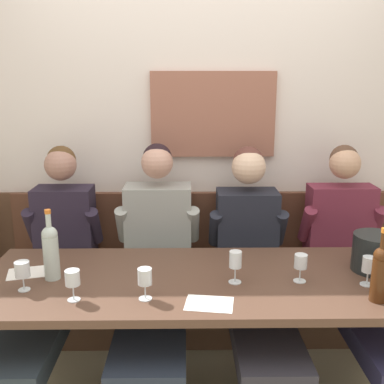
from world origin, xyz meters
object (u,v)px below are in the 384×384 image
object	(u,v)px
person_center_left_seat	(52,269)
wine_glass_mid_right	(22,270)
person_right_seat	(155,268)
wall_bench	(201,294)
ice_bucket	(376,253)
wine_bottle_clear_water	(380,272)
wine_glass_center_rear	(235,261)
dining_table	(206,292)
person_center_right_seat	(358,273)
wine_bottle_amber_mid	(51,250)
wine_glass_by_bottle	(145,278)
wine_glass_center_front	(73,280)
wine_glass_mid_left	(369,266)
person_left_seat	(253,266)
wine_glass_near_bucket	(301,262)

from	to	relation	value
person_center_left_seat	wine_glass_mid_right	size ratio (longest dim) A/B	9.03
person_right_seat	wall_bench	bearing A→B (deg)	51.89
wall_bench	ice_bucket	world-z (taller)	wall_bench
person_right_seat	wine_bottle_clear_water	world-z (taller)	person_right_seat
wine_glass_center_rear	ice_bucket	bearing A→B (deg)	10.38
dining_table	person_center_right_seat	size ratio (longest dim) A/B	1.75
wine_bottle_amber_mid	wall_bench	bearing A→B (deg)	42.65
wine_glass_by_bottle	wine_glass_center_front	bearing A→B (deg)	-178.84
wine_glass_mid_right	person_center_right_seat	bearing A→B (deg)	14.08
wine_glass_mid_left	wine_glass_center_rear	bearing A→B (deg)	176.74
wine_bottle_clear_water	wine_glass_mid_right	bearing A→B (deg)	175.60
person_left_seat	wine_glass_near_bucket	xyz separation A→B (m)	(0.16, -0.41, 0.19)
wine_glass_center_front	wine_glass_center_rear	distance (m)	0.76
person_right_seat	wine_glass_center_front	size ratio (longest dim) A/B	9.05
person_left_seat	wine_glass_by_bottle	distance (m)	0.84
wine_glass_center_rear	wine_glass_by_bottle	distance (m)	0.45
wine_glass_near_bucket	wall_bench	bearing A→B (deg)	121.07
wine_glass_mid_right	wine_glass_mid_left	xyz separation A→B (m)	(1.63, 0.03, -0.00)
ice_bucket	wine_glass_near_bucket	distance (m)	0.44
wine_glass_near_bucket	wine_glass_mid_left	size ratio (longest dim) A/B	0.97
person_center_right_seat	wine_glass_mid_left	size ratio (longest dim) A/B	8.94
dining_table	person_center_left_seat	size ratio (longest dim) A/B	1.75
wine_glass_by_bottle	person_left_seat	bearing A→B (deg)	45.17
wine_bottle_amber_mid	wine_glass_center_front	distance (m)	0.28
dining_table	wine_glass_mid_left	bearing A→B (deg)	-6.80
wine_glass_by_bottle	dining_table	bearing A→B (deg)	37.64
wine_glass_near_bucket	wine_bottle_amber_mid	bearing A→B (deg)	177.65
person_left_seat	wine_glass_center_front	bearing A→B (deg)	-146.82
dining_table	wine_glass_near_bucket	distance (m)	0.49
wine_glass_near_bucket	wine_glass_center_front	bearing A→B (deg)	-170.42
wall_bench	wine_glass_center_front	world-z (taller)	wall_bench
dining_table	person_left_seat	bearing A→B (deg)	51.06
wine_glass_center_rear	wine_glass_mid_left	bearing A→B (deg)	-3.26
person_right_seat	wine_glass_center_front	distance (m)	0.69
wine_glass_mid_right	wine_glass_mid_left	world-z (taller)	wine_glass_mid_left
ice_bucket	wine_bottle_clear_water	world-z (taller)	wine_bottle_clear_water
person_center_left_seat	wine_glass_mid_right	xyz separation A→B (m)	(0.01, -0.47, 0.20)
wine_bottle_amber_mid	wine_glass_by_bottle	distance (m)	0.53
wine_bottle_clear_water	wine_glass_center_rear	size ratio (longest dim) A/B	2.12
wine_glass_center_rear	dining_table	bearing A→B (deg)	157.76
ice_bucket	wine_glass_center_rear	size ratio (longest dim) A/B	1.45
wine_bottle_clear_water	wine_glass_mid_right	distance (m)	1.62
wine_glass_mid_left	wine_glass_mid_right	bearing A→B (deg)	-178.84
person_right_seat	person_center_right_seat	distance (m)	1.17
wine_glass_center_front	wine_glass_mid_left	distance (m)	1.38
wine_bottle_amber_mid	wine_glass_mid_left	bearing A→B (deg)	-3.49
person_right_seat	person_left_seat	size ratio (longest dim) A/B	1.01
wine_glass_near_bucket	wine_glass_by_bottle	size ratio (longest dim) A/B	0.95
person_center_right_seat	wine_glass_near_bucket	xyz separation A→B (m)	(-0.44, -0.36, 0.22)
wall_bench	wine_bottle_amber_mid	distance (m)	1.20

